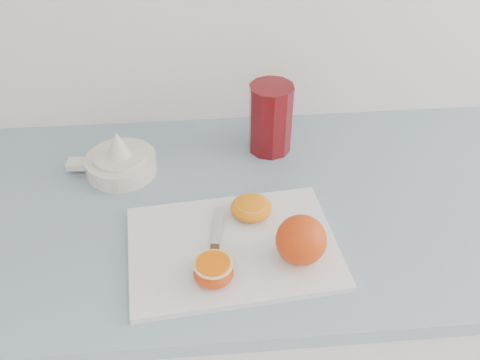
# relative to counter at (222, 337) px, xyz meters

# --- Properties ---
(counter) EXTENTS (2.38, 0.64, 0.89)m
(counter) POSITION_rel_counter_xyz_m (0.00, 0.00, 0.00)
(counter) COLOR silver
(counter) RESTS_ON ground
(cutting_board) EXTENTS (0.38, 0.29, 0.01)m
(cutting_board) POSITION_rel_counter_xyz_m (0.02, -0.13, 0.45)
(cutting_board) COLOR white
(cutting_board) RESTS_ON counter
(whole_orange) EXTENTS (0.09, 0.09, 0.09)m
(whole_orange) POSITION_rel_counter_xyz_m (0.13, -0.17, 0.50)
(whole_orange) COLOR #CD5217
(whole_orange) RESTS_ON cutting_board
(half_orange) EXTENTS (0.07, 0.07, 0.04)m
(half_orange) POSITION_rel_counter_xyz_m (-0.02, -0.21, 0.48)
(half_orange) COLOR #CD5217
(half_orange) RESTS_ON cutting_board
(squeezed_shell) EXTENTS (0.08, 0.08, 0.03)m
(squeezed_shell) POSITION_rel_counter_xyz_m (0.06, -0.06, 0.47)
(squeezed_shell) COLOR orange
(squeezed_shell) RESTS_ON cutting_board
(paring_knife) EXTENTS (0.04, 0.17, 0.01)m
(paring_knife) POSITION_rel_counter_xyz_m (-0.01, -0.16, 0.46)
(paring_knife) COLOR #442C1A
(paring_knife) RESTS_ON cutting_board
(citrus_juicer) EXTENTS (0.18, 0.14, 0.10)m
(citrus_juicer) POSITION_rel_counter_xyz_m (-0.19, 0.11, 0.47)
(citrus_juicer) COLOR white
(citrus_juicer) RESTS_ON counter
(red_tumbler) EXTENTS (0.09, 0.09, 0.15)m
(red_tumbler) POSITION_rel_counter_xyz_m (0.12, 0.17, 0.51)
(red_tumbler) COLOR maroon
(red_tumbler) RESTS_ON counter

